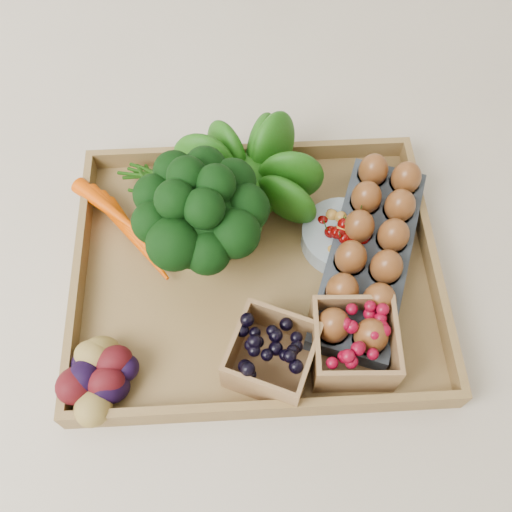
{
  "coord_description": "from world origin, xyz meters",
  "views": [
    {
      "loc": [
        -0.02,
        -0.41,
        0.8
      ],
      "look_at": [
        0.0,
        0.0,
        0.06
      ],
      "focal_mm": 40.0,
      "sensor_mm": 36.0,
      "label": 1
    }
  ],
  "objects_px": {
    "broccoli": "(202,234)",
    "cherry_bowl": "(342,237)",
    "tray": "(256,272)",
    "egg_carton": "(368,257)"
  },
  "relations": [
    {
      "from": "cherry_bowl",
      "to": "broccoli",
      "type": "bearing_deg",
      "value": -175.18
    },
    {
      "from": "tray",
      "to": "broccoli",
      "type": "distance_m",
      "value": 0.12
    },
    {
      "from": "broccoli",
      "to": "cherry_bowl",
      "type": "relative_size",
      "value": 1.49
    },
    {
      "from": "broccoli",
      "to": "cherry_bowl",
      "type": "bearing_deg",
      "value": 4.82
    },
    {
      "from": "broccoli",
      "to": "cherry_bowl",
      "type": "xyz_separation_m",
      "value": [
        0.22,
        0.02,
        -0.06
      ]
    },
    {
      "from": "broccoli",
      "to": "egg_carton",
      "type": "xyz_separation_m",
      "value": [
        0.25,
        -0.02,
        -0.05
      ]
    },
    {
      "from": "cherry_bowl",
      "to": "egg_carton",
      "type": "distance_m",
      "value": 0.05
    },
    {
      "from": "tray",
      "to": "cherry_bowl",
      "type": "xyz_separation_m",
      "value": [
        0.14,
        0.04,
        0.02
      ]
    },
    {
      "from": "broccoli",
      "to": "egg_carton",
      "type": "relative_size",
      "value": 0.57
    },
    {
      "from": "egg_carton",
      "to": "broccoli",
      "type": "bearing_deg",
      "value": -164.93
    }
  ]
}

